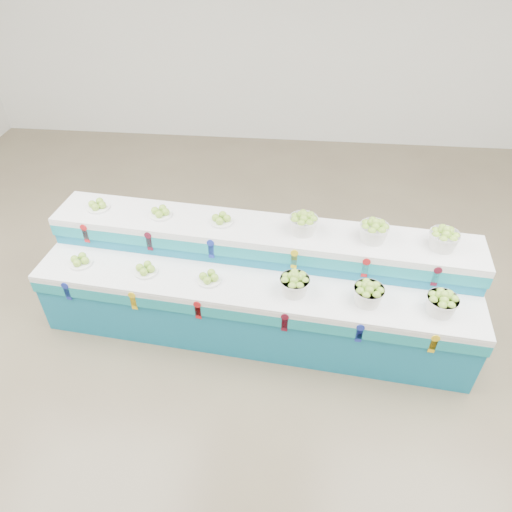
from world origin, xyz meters
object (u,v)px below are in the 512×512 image
display_stand (256,285)px  basket_upper_right (444,238)px  basket_lower_left (295,284)px  plate_upper_mid (160,212)px

display_stand → basket_upper_right: (1.66, 0.10, 0.61)m
basket_lower_left → basket_upper_right: size_ratio=1.00×
plate_upper_mid → basket_upper_right: (2.63, -0.25, 0.05)m
basket_lower_left → plate_upper_mid: size_ratio=1.19×
display_stand → plate_upper_mid: size_ratio=18.36×
display_stand → basket_upper_right: basket_upper_right is taller
basket_lower_left → plate_upper_mid: 1.51m
display_stand → plate_upper_mid: plate_upper_mid is taller
basket_upper_right → basket_lower_left: bearing=-163.2°
display_stand → basket_lower_left: size_ratio=15.46×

